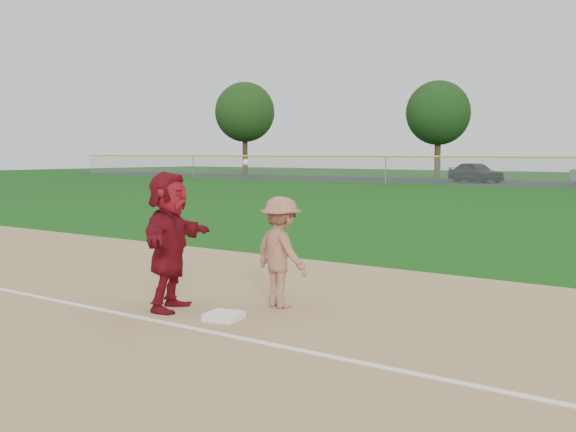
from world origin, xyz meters
The scene contains 8 objects.
ground centered at (0.00, 0.00, 0.00)m, with size 160.00×160.00×0.00m, color #10480D.
foul_line centered at (0.00, -0.80, 0.03)m, with size 60.00×0.10×0.01m, color white.
first_base centered at (0.19, -0.19, 0.07)m, with size 0.44×0.44×0.10m, color white.
base_runner centered at (-0.85, -0.18, 1.02)m, with size 1.85×0.59×1.99m, color maroon.
car_left centered at (-15.16, 45.35, 0.80)m, with size 1.86×4.62×1.58m, color black.
first_base_play centered at (0.31, 0.92, 0.83)m, with size 1.17×1.01×2.16m.
tree_0 centered at (-44.00, 52.00, 6.59)m, with size 6.40×6.40×9.81m.
tree_1 centered at (-22.00, 53.00, 5.83)m, with size 5.80×5.80×8.75m.
Camera 1 is at (6.66, -7.31, 2.27)m, focal length 45.00 mm.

